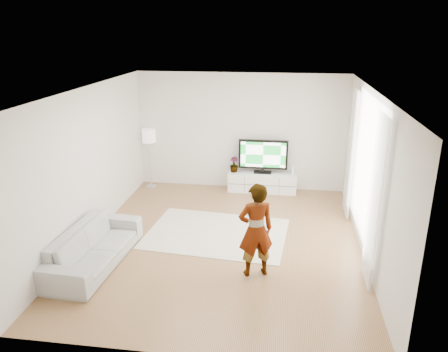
# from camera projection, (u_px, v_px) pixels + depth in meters

# --- Properties ---
(floor) EXTENTS (6.00, 6.00, 0.00)m
(floor) POSITION_uv_depth(u_px,v_px,m) (223.00, 242.00, 8.13)
(floor) COLOR #AC784E
(floor) RESTS_ON ground
(ceiling) EXTENTS (6.00, 6.00, 0.00)m
(ceiling) POSITION_uv_depth(u_px,v_px,m) (223.00, 90.00, 7.21)
(ceiling) COLOR white
(ceiling) RESTS_ON wall_back
(wall_left) EXTENTS (0.02, 6.00, 2.80)m
(wall_left) POSITION_uv_depth(u_px,v_px,m) (88.00, 165.00, 8.00)
(wall_left) COLOR silver
(wall_left) RESTS_ON floor
(wall_right) EXTENTS (0.02, 6.00, 2.80)m
(wall_right) POSITION_uv_depth(u_px,v_px,m) (370.00, 177.00, 7.34)
(wall_right) COLOR silver
(wall_right) RESTS_ON floor
(wall_back) EXTENTS (5.00, 0.02, 2.80)m
(wall_back) POSITION_uv_depth(u_px,v_px,m) (241.00, 132.00, 10.48)
(wall_back) COLOR silver
(wall_back) RESTS_ON floor
(wall_front) EXTENTS (5.00, 0.02, 2.80)m
(wall_front) POSITION_uv_depth(u_px,v_px,m) (185.00, 254.00, 4.86)
(wall_front) COLOR silver
(wall_front) RESTS_ON floor
(window) EXTENTS (0.01, 2.60, 2.50)m
(window) POSITION_uv_depth(u_px,v_px,m) (366.00, 169.00, 7.61)
(window) COLOR white
(window) RESTS_ON wall_right
(curtain_near) EXTENTS (0.04, 0.70, 2.60)m
(curtain_near) POSITION_uv_depth(u_px,v_px,m) (375.00, 202.00, 6.43)
(curtain_near) COLOR white
(curtain_near) RESTS_ON floor
(curtain_far) EXTENTS (0.04, 0.70, 2.60)m
(curtain_far) POSITION_uv_depth(u_px,v_px,m) (351.00, 154.00, 8.87)
(curtain_far) COLOR white
(curtain_far) RESTS_ON floor
(media_console) EXTENTS (1.63, 0.46, 0.46)m
(media_console) POSITION_uv_depth(u_px,v_px,m) (262.00, 182.00, 10.57)
(media_console) COLOR white
(media_console) RESTS_ON floor
(television) EXTENTS (1.17, 0.23, 0.81)m
(television) POSITION_uv_depth(u_px,v_px,m) (263.00, 155.00, 10.37)
(television) COLOR black
(television) RESTS_ON media_console
(game_console) EXTENTS (0.06, 0.15, 0.20)m
(game_console) POSITION_uv_depth(u_px,v_px,m) (293.00, 170.00, 10.37)
(game_console) COLOR white
(game_console) RESTS_ON media_console
(potted_plant) EXTENTS (0.21, 0.21, 0.37)m
(potted_plant) POSITION_uv_depth(u_px,v_px,m) (234.00, 164.00, 10.52)
(potted_plant) COLOR #3F7238
(potted_plant) RESTS_ON media_console
(rug) EXTENTS (2.80, 2.13, 0.01)m
(rug) POSITION_uv_depth(u_px,v_px,m) (217.00, 233.00, 8.45)
(rug) COLOR beige
(rug) RESTS_ON floor
(player) EXTENTS (0.66, 0.55, 1.55)m
(player) POSITION_uv_depth(u_px,v_px,m) (256.00, 230.00, 6.81)
(player) COLOR #334772
(player) RESTS_ON rug
(sofa) EXTENTS (0.98, 2.21, 0.63)m
(sofa) POSITION_uv_depth(u_px,v_px,m) (94.00, 247.00, 7.29)
(sofa) COLOR #A9A9A4
(sofa) RESTS_ON floor
(floor_lamp) EXTENTS (0.32, 0.32, 1.46)m
(floor_lamp) POSITION_uv_depth(u_px,v_px,m) (149.00, 138.00, 10.54)
(floor_lamp) COLOR silver
(floor_lamp) RESTS_ON floor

